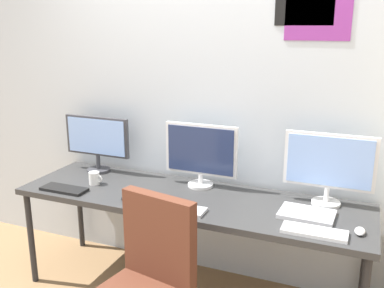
% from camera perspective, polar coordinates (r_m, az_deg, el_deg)
% --- Properties ---
extents(wall_back, '(4.75, 0.11, 2.60)m').
position_cam_1_polar(wall_back, '(3.13, 2.62, 5.41)').
color(wall_back, silver).
rests_on(wall_back, ground_plane).
extents(desk, '(2.35, 0.68, 0.74)m').
position_cam_1_polar(desk, '(2.92, -0.38, -7.80)').
color(desk, '#333333').
rests_on(desk, ground_plane).
extents(monitor_left, '(0.54, 0.18, 0.43)m').
position_cam_1_polar(monitor_left, '(3.40, -12.39, 0.52)').
color(monitor_left, '#38383D').
rests_on(monitor_left, desk).
extents(monitor_center, '(0.52, 0.18, 0.45)m').
position_cam_1_polar(monitor_center, '(3.01, 1.18, -1.21)').
color(monitor_center, silver).
rests_on(monitor_center, desk).
extents(monitor_right, '(0.55, 0.18, 0.46)m').
position_cam_1_polar(monitor_right, '(2.82, 17.60, -2.68)').
color(monitor_right, silver).
rests_on(monitor_right, desk).
extents(keyboard_left, '(0.33, 0.13, 0.02)m').
position_cam_1_polar(keyboard_left, '(3.13, -16.49, -5.72)').
color(keyboard_left, black).
rests_on(keyboard_left, desk).
extents(keyboard_center, '(0.39, 0.13, 0.02)m').
position_cam_1_polar(keyboard_center, '(2.71, -2.28, -8.42)').
color(keyboard_center, silver).
rests_on(keyboard_center, desk).
extents(keyboard_right, '(0.35, 0.13, 0.02)m').
position_cam_1_polar(keyboard_right, '(2.51, 15.80, -11.07)').
color(keyboard_right, silver).
rests_on(keyboard_right, desk).
extents(mouse_left_side, '(0.06, 0.10, 0.03)m').
position_cam_1_polar(mouse_left_side, '(2.88, -8.66, -6.97)').
color(mouse_left_side, black).
rests_on(mouse_left_side, desk).
extents(mouse_right_side, '(0.06, 0.10, 0.03)m').
position_cam_1_polar(mouse_right_side, '(2.58, 21.24, -10.66)').
color(mouse_right_side, silver).
rests_on(mouse_right_side, desk).
extents(laptop_closed, '(0.33, 0.23, 0.02)m').
position_cam_1_polar(laptop_closed, '(2.71, 14.89, -8.90)').
color(laptop_closed, silver).
rests_on(laptop_closed, desk).
extents(coffee_mug, '(0.11, 0.08, 0.09)m').
position_cam_1_polar(coffee_mug, '(3.18, -12.71, -4.41)').
color(coffee_mug, white).
rests_on(coffee_mug, desk).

